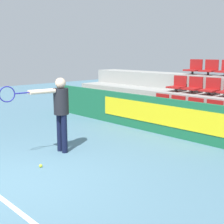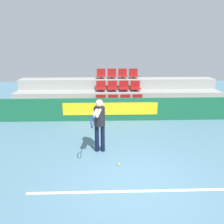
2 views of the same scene
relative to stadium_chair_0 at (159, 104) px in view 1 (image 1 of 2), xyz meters
name	(u,v)px [view 1 (image 1 of 2)]	position (x,y,z in m)	size (l,w,h in m)	color
ground_plane	(14,182)	(0.85, -5.09, -0.70)	(30.00, 30.00, 0.00)	slate
barrier_wall	(169,117)	(0.84, -0.65, -0.20)	(10.47, 0.14, 1.00)	#19603D
bleacher_tier_front	(181,124)	(0.85, -0.12, -0.45)	(10.07, 0.89, 0.50)	#9E9E99
bleacher_tier_middle	(198,111)	(0.85, 0.77, -0.20)	(10.07, 0.89, 1.00)	#9E9E99
bleacher_tier_back	(214,100)	(0.85, 1.66, 0.05)	(10.07, 0.89, 1.50)	#9E9E99
stadium_chair_0	(159,104)	(0.00, 0.00, 0.00)	(0.46, 0.46, 0.49)	#333333
stadium_chair_1	(175,106)	(0.57, 0.00, 0.00)	(0.46, 0.46, 0.49)	#333333
stadium_chair_2	(193,109)	(1.14, 0.00, 0.00)	(0.46, 0.46, 0.49)	#333333
stadium_chair_3	(212,111)	(1.71, 0.00, 0.00)	(0.46, 0.46, 0.49)	#333333
stadium_chair_4	(178,85)	(0.00, 0.89, 0.50)	(0.46, 0.46, 0.49)	#333333
stadium_chair_5	(193,86)	(0.57, 0.89, 0.50)	(0.46, 0.46, 0.49)	#333333
stadium_chair_6	(211,88)	(1.14, 0.89, 0.50)	(0.46, 0.46, 0.49)	#333333
stadium_chair_8	(194,68)	(0.00, 1.78, 1.00)	(0.46, 0.46, 0.49)	#333333
stadium_chair_9	(209,69)	(0.57, 1.78, 1.00)	(0.46, 0.46, 0.49)	#333333
tennis_player	(59,107)	(0.02, -3.58, 0.34)	(0.35, 1.48, 1.67)	black
tennis_ball	(41,166)	(0.56, -4.39, -0.66)	(0.07, 0.07, 0.07)	#CCDB33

